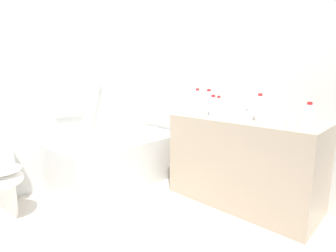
% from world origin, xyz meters
% --- Properties ---
extents(ground_plane, '(3.68, 3.68, 0.00)m').
position_xyz_m(ground_plane, '(0.00, 0.00, 0.00)').
color(ground_plane, beige).
extents(wall_back_tiled, '(3.08, 0.10, 2.50)m').
position_xyz_m(wall_back_tiled, '(0.00, 1.38, 1.25)').
color(wall_back_tiled, silver).
rests_on(wall_back_tiled, ground_plane).
extents(wall_right_mirror, '(0.10, 3.06, 2.50)m').
position_xyz_m(wall_right_mirror, '(1.39, 0.00, 1.25)').
color(wall_right_mirror, silver).
rests_on(wall_right_mirror, ground_plane).
extents(bathtub, '(1.49, 0.77, 1.18)m').
position_xyz_m(bathtub, '(0.53, 0.95, 0.28)').
color(bathtub, silver).
rests_on(bathtub, ground_plane).
extents(vanity_counter, '(0.62, 1.37, 0.84)m').
position_xyz_m(vanity_counter, '(1.03, -0.38, 0.42)').
color(vanity_counter, tan).
rests_on(vanity_counter, ground_plane).
extents(sink_basin, '(0.34, 0.34, 0.04)m').
position_xyz_m(sink_basin, '(1.01, -0.29, 0.86)').
color(sink_basin, white).
rests_on(sink_basin, vanity_counter).
extents(sink_faucet, '(0.11, 0.15, 0.08)m').
position_xyz_m(sink_faucet, '(1.21, -0.29, 0.87)').
color(sink_faucet, '#B0B0B5').
rests_on(sink_faucet, vanity_counter).
extents(water_bottle_0, '(0.07, 0.07, 0.19)m').
position_xyz_m(water_bottle_0, '(1.02, -0.91, 0.93)').
color(water_bottle_0, silver).
rests_on(water_bottle_0, vanity_counter).
extents(water_bottle_1, '(0.07, 0.07, 0.21)m').
position_xyz_m(water_bottle_1, '(0.94, -0.07, 0.93)').
color(water_bottle_1, silver).
rests_on(water_bottle_1, vanity_counter).
extents(water_bottle_2, '(0.06, 0.06, 0.24)m').
position_xyz_m(water_bottle_2, '(0.97, -0.53, 0.95)').
color(water_bottle_2, silver).
rests_on(water_bottle_2, vanity_counter).
extents(water_bottle_3, '(0.07, 0.07, 0.26)m').
position_xyz_m(water_bottle_3, '(1.02, 0.05, 0.96)').
color(water_bottle_3, silver).
rests_on(water_bottle_3, vanity_counter).
extents(water_bottle_4, '(0.06, 0.06, 0.26)m').
position_xyz_m(water_bottle_4, '(0.98, 0.16, 0.96)').
color(water_bottle_4, silver).
rests_on(water_bottle_4, vanity_counter).
extents(water_bottle_5, '(0.06, 0.06, 0.19)m').
position_xyz_m(water_bottle_5, '(1.03, -0.07, 0.93)').
color(water_bottle_5, silver).
rests_on(water_bottle_5, vanity_counter).
extents(drinking_glass_0, '(0.06, 0.06, 0.08)m').
position_xyz_m(drinking_glass_0, '(0.95, -0.88, 0.88)').
color(drinking_glass_0, white).
rests_on(drinking_glass_0, vanity_counter).
extents(drinking_glass_1, '(0.07, 0.07, 0.08)m').
position_xyz_m(drinking_glass_1, '(1.01, -0.79, 0.88)').
color(drinking_glass_1, white).
rests_on(drinking_glass_1, vanity_counter).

